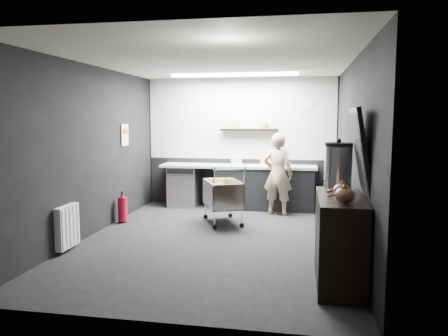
# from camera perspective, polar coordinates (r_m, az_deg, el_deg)

# --- Properties ---
(floor) EXTENTS (5.50, 5.50, 0.00)m
(floor) POSITION_cam_1_polar(r_m,az_deg,el_deg) (6.81, -1.19, -9.39)
(floor) COLOR black
(floor) RESTS_ON ground
(ceiling) EXTENTS (5.50, 5.50, 0.00)m
(ceiling) POSITION_cam_1_polar(r_m,az_deg,el_deg) (6.59, -1.25, 13.79)
(ceiling) COLOR silver
(ceiling) RESTS_ON wall_back
(wall_back) EXTENTS (5.50, 0.00, 5.50)m
(wall_back) POSITION_cam_1_polar(r_m,az_deg,el_deg) (9.27, 2.15, 3.38)
(wall_back) COLOR black
(wall_back) RESTS_ON floor
(wall_front) EXTENTS (5.50, 0.00, 5.50)m
(wall_front) POSITION_cam_1_polar(r_m,az_deg,el_deg) (3.92, -9.18, -1.25)
(wall_front) COLOR black
(wall_front) RESTS_ON floor
(wall_left) EXTENTS (0.00, 5.50, 5.50)m
(wall_left) POSITION_cam_1_polar(r_m,az_deg,el_deg) (7.23, -16.96, 2.15)
(wall_left) COLOR black
(wall_left) RESTS_ON floor
(wall_right) EXTENTS (0.00, 5.50, 5.50)m
(wall_right) POSITION_cam_1_polar(r_m,az_deg,el_deg) (6.47, 16.42, 1.67)
(wall_right) COLOR black
(wall_right) RESTS_ON floor
(kitchen_wall_panel) EXTENTS (3.95, 0.02, 1.70)m
(kitchen_wall_panel) POSITION_cam_1_polar(r_m,az_deg,el_deg) (9.23, 2.15, 6.47)
(kitchen_wall_panel) COLOR #B4B4B0
(kitchen_wall_panel) RESTS_ON wall_back
(dado_panel) EXTENTS (3.95, 0.02, 1.00)m
(dado_panel) POSITION_cam_1_polar(r_m,az_deg,el_deg) (9.34, 2.11, -1.84)
(dado_panel) COLOR black
(dado_panel) RESTS_ON wall_back
(floating_shelf) EXTENTS (1.20, 0.22, 0.04)m
(floating_shelf) POSITION_cam_1_polar(r_m,az_deg,el_deg) (9.10, 3.29, 5.01)
(floating_shelf) COLOR black
(floating_shelf) RESTS_ON wall_back
(wall_clock) EXTENTS (0.20, 0.03, 0.20)m
(wall_clock) POSITION_cam_1_polar(r_m,az_deg,el_deg) (9.14, 10.96, 8.23)
(wall_clock) COLOR silver
(wall_clock) RESTS_ON wall_back
(poster) EXTENTS (0.02, 0.30, 0.40)m
(poster) POSITION_cam_1_polar(r_m,az_deg,el_deg) (8.39, -12.84, 4.24)
(poster) COLOR white
(poster) RESTS_ON wall_left
(poster_red_band) EXTENTS (0.02, 0.22, 0.10)m
(poster_red_band) POSITION_cam_1_polar(r_m,az_deg,el_deg) (8.38, -12.82, 4.71)
(poster_red_band) COLOR red
(poster_red_band) RESTS_ON poster
(radiator) EXTENTS (0.10, 0.50, 0.60)m
(radiator) POSITION_cam_1_polar(r_m,az_deg,el_deg) (6.57, -19.79, -7.22)
(radiator) COLOR silver
(radiator) RESTS_ON wall_left
(ceiling_strip) EXTENTS (2.40, 0.20, 0.04)m
(ceiling_strip) POSITION_cam_1_polar(r_m,az_deg,el_deg) (8.40, 1.31, 12.05)
(ceiling_strip) COLOR white
(ceiling_strip) RESTS_ON ceiling
(prep_counter) EXTENTS (3.20, 0.61, 0.90)m
(prep_counter) POSITION_cam_1_polar(r_m,az_deg,el_deg) (9.02, 2.68, -2.42)
(prep_counter) COLOR black
(prep_counter) RESTS_ON floor
(person) EXTENTS (0.65, 0.50, 1.59)m
(person) POSITION_cam_1_polar(r_m,az_deg,el_deg) (8.47, 7.04, -0.77)
(person) COLOR beige
(person) RESTS_ON floor
(shopping_cart) EXTENTS (0.91, 1.15, 1.03)m
(shopping_cart) POSITION_cam_1_polar(r_m,az_deg,el_deg) (7.75, -0.18, -3.67)
(shopping_cart) COLOR silver
(shopping_cart) RESTS_ON floor
(sideboard) EXTENTS (0.57, 1.33, 1.99)m
(sideboard) POSITION_cam_1_polar(r_m,az_deg,el_deg) (5.20, 14.95, -7.54)
(sideboard) COLOR black
(sideboard) RESTS_ON floor
(fire_extinguisher) EXTENTS (0.16, 0.16, 0.54)m
(fire_extinguisher) POSITION_cam_1_polar(r_m,az_deg,el_deg) (8.04, -13.11, -5.13)
(fire_extinguisher) COLOR #B00B25
(fire_extinguisher) RESTS_ON floor
(cardboard_box) EXTENTS (0.55, 0.49, 0.09)m
(cardboard_box) POSITION_cam_1_polar(r_m,az_deg,el_deg) (8.85, 6.90, 0.55)
(cardboard_box) COLOR #9C7E53
(cardboard_box) RESTS_ON prep_counter
(pink_tub) EXTENTS (0.21, 0.21, 0.21)m
(pink_tub) POSITION_cam_1_polar(r_m,az_deg,el_deg) (8.91, 5.45, 1.00)
(pink_tub) COLOR silver
(pink_tub) RESTS_ON prep_counter
(white_container) EXTENTS (0.24, 0.21, 0.18)m
(white_container) POSITION_cam_1_polar(r_m,az_deg,el_deg) (8.93, 1.61, 0.93)
(white_container) COLOR silver
(white_container) RESTS_ON prep_counter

